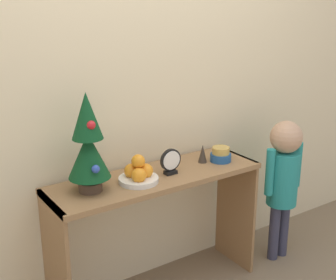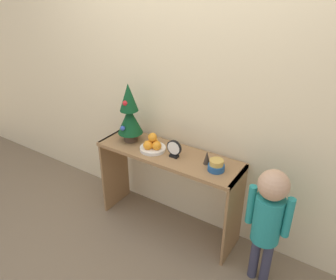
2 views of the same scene
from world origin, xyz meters
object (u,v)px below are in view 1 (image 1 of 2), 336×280
(figurine, at_px, (203,154))
(child_figure, at_px, (283,172))
(mini_tree, at_px, (88,144))
(desk_clock, at_px, (171,162))
(singing_bowl, at_px, (221,155))
(fruit_bowl, at_px, (139,174))

(figurine, bearing_deg, child_figure, -14.89)
(mini_tree, height_order, figurine, mini_tree)
(desk_clock, distance_m, figurine, 0.26)
(figurine, distance_m, child_figure, 0.59)
(singing_bowl, bearing_deg, desk_clock, -179.27)
(fruit_bowl, bearing_deg, singing_bowl, 0.50)
(mini_tree, distance_m, desk_clock, 0.49)
(mini_tree, relative_size, desk_clock, 3.51)
(desk_clock, relative_size, figurine, 1.35)
(mini_tree, height_order, singing_bowl, mini_tree)
(fruit_bowl, height_order, figurine, fruit_bowl)
(desk_clock, distance_m, child_figure, 0.83)
(fruit_bowl, distance_m, figurine, 0.46)
(fruit_bowl, relative_size, figurine, 1.96)
(singing_bowl, relative_size, figurine, 1.16)
(figurine, relative_size, child_figure, 0.11)
(singing_bowl, bearing_deg, figurine, 155.99)
(mini_tree, height_order, fruit_bowl, mini_tree)
(mini_tree, relative_size, child_figure, 0.54)
(child_figure, bearing_deg, mini_tree, 174.04)
(mini_tree, bearing_deg, singing_bowl, -2.27)
(mini_tree, xyz_separation_m, desk_clock, (0.46, -0.04, -0.18))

